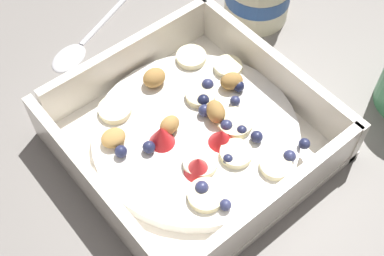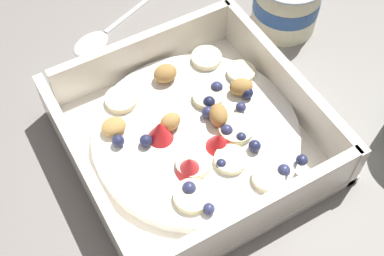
{
  "view_description": "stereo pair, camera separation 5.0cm",
  "coord_description": "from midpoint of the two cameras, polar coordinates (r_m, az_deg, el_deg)",
  "views": [
    {
      "loc": [
        0.22,
        -0.19,
        0.44
      ],
      "look_at": [
        -0.0,
        -0.0,
        0.03
      ],
      "focal_mm": 48.15,
      "sensor_mm": 36.0,
      "label": 1
    },
    {
      "loc": [
        0.25,
        -0.15,
        0.44
      ],
      "look_at": [
        -0.0,
        -0.0,
        0.03
      ],
      "focal_mm": 48.15,
      "sensor_mm": 36.0,
      "label": 2
    }
  ],
  "objects": [
    {
      "name": "ground_plane",
      "position": [
        0.52,
        -2.31,
        -1.98
      ],
      "size": [
        2.4,
        2.4,
        0.0
      ],
      "primitive_type": "plane",
      "color": "gray"
    },
    {
      "name": "fruit_bowl",
      "position": [
        0.51,
        -2.73,
        -0.95
      ],
      "size": [
        0.23,
        0.23,
        0.06
      ],
      "color": "white",
      "rests_on": "ground"
    },
    {
      "name": "spoon",
      "position": [
        0.63,
        -14.35,
        9.15
      ],
      "size": [
        0.08,
        0.17,
        0.01
      ],
      "color": "silver",
      "rests_on": "ground"
    }
  ]
}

